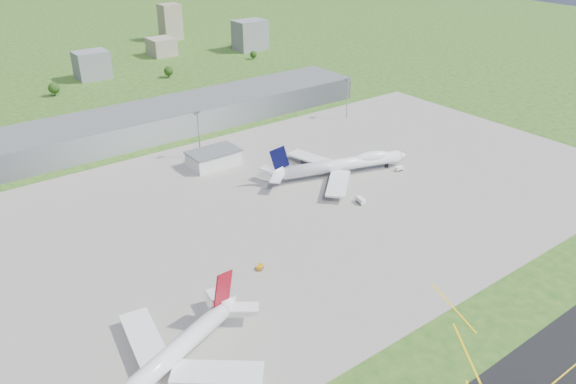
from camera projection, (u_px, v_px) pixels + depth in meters
ground at (157, 142)px, 332.79m from camera, size 1400.00×1400.00×0.00m
apron at (280, 208)px, 259.84m from camera, size 360.00×190.00×0.08m
terminal at (145, 123)px, 340.08m from camera, size 300.00×42.00×15.00m
ops_building at (214, 159)px, 300.77m from camera, size 26.00×16.00×8.00m
mast_center at (198, 127)px, 305.25m from camera, size 3.50×2.00×25.90m
mast_east at (348, 91)px, 364.38m from camera, size 3.50×2.00×25.90m
airliner_red_twin at (165, 362)px, 164.00m from camera, size 70.29×53.23×20.09m
airliner_blue_quad at (342, 165)px, 289.37m from camera, size 77.32×59.34×20.66m
fire_truck at (160, 365)px, 167.82m from camera, size 8.46×4.48×3.56m
tug_yellow at (260, 267)px, 215.09m from camera, size 3.75×3.41×1.66m
van_white_near at (361, 201)px, 263.05m from camera, size 3.53×5.85×2.75m
van_white_far at (399, 169)px, 295.82m from camera, size 4.48×2.34×2.30m
bldg_c at (92, 65)px, 452.47m from camera, size 26.00×20.00×22.00m
bldg_ce at (161, 47)px, 525.31m from camera, size 22.00×24.00×16.00m
bldg_e at (250, 35)px, 544.24m from camera, size 30.00×22.00×28.00m
bldg_tall_e at (170, 22)px, 585.00m from camera, size 20.00×18.00×36.00m
tree_c at (54, 88)px, 411.95m from camera, size 8.10×8.10×9.90m
tree_e at (169, 71)px, 456.91m from camera, size 7.65×7.65×9.35m
tree_far_e at (253, 54)px, 512.85m from camera, size 6.30×6.30×7.70m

